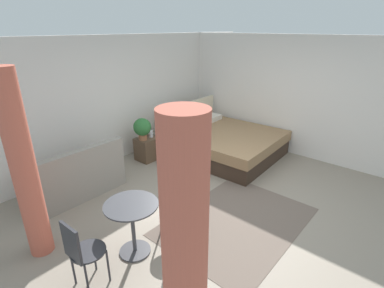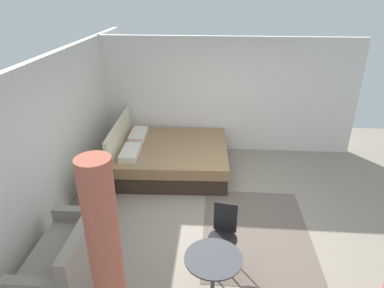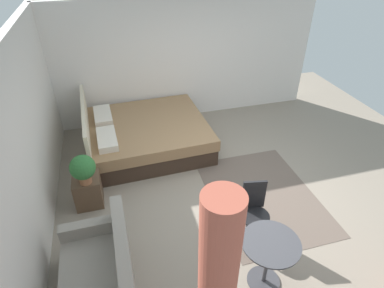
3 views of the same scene
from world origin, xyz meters
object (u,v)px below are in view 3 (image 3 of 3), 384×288
at_px(couch, 102,283).
at_px(potted_plant, 83,168).
at_px(vase, 85,170).
at_px(cafe_chair_near_couch, 254,207).
at_px(bed, 145,134).
at_px(nightstand, 88,191).
at_px(balcony_table, 269,255).

bearing_deg(couch, potted_plant, 4.94).
bearing_deg(vase, cafe_chair_near_couch, -123.21).
xyz_separation_m(couch, cafe_chair_near_couch, (0.40, -2.01, 0.26)).
bearing_deg(potted_plant, bed, -37.01).
distance_m(nightstand, vase, 0.34).
bearing_deg(couch, balcony_table, -98.85).
relative_size(bed, vase, 16.23).
distance_m(couch, cafe_chair_near_couch, 2.06).
xyz_separation_m(bed, nightstand, (-1.31, 1.08, -0.04)).
height_order(vase, cafe_chair_near_couch, cafe_chair_near_couch).
bearing_deg(nightstand, cafe_chair_near_couch, -120.72).
bearing_deg(vase, potted_plant, 179.57).
distance_m(potted_plant, cafe_chair_near_couch, 2.45).
bearing_deg(balcony_table, potted_plant, 46.94).
relative_size(nightstand, cafe_chair_near_couch, 0.53).
relative_size(bed, nightstand, 4.65).
relative_size(vase, cafe_chair_near_couch, 0.15).
bearing_deg(balcony_table, bed, 16.01).
height_order(bed, nightstand, bed).
distance_m(couch, balcony_table, 1.91).
bearing_deg(vase, nightstand, 172.75).
xyz_separation_m(potted_plant, balcony_table, (-1.88, -2.01, -0.26)).
bearing_deg(vase, balcony_table, -136.25).
distance_m(potted_plant, balcony_table, 2.76).
xyz_separation_m(couch, balcony_table, (-0.29, -1.87, 0.20)).
bearing_deg(cafe_chair_near_couch, nightstand, 59.28).
relative_size(bed, cafe_chair_near_couch, 2.48).
bearing_deg(vase, bed, -41.72).
relative_size(nightstand, potted_plant, 1.06).
distance_m(nightstand, potted_plant, 0.52).
bearing_deg(nightstand, vase, -7.25).
xyz_separation_m(balcony_table, cafe_chair_near_couch, (0.70, -0.13, 0.05)).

